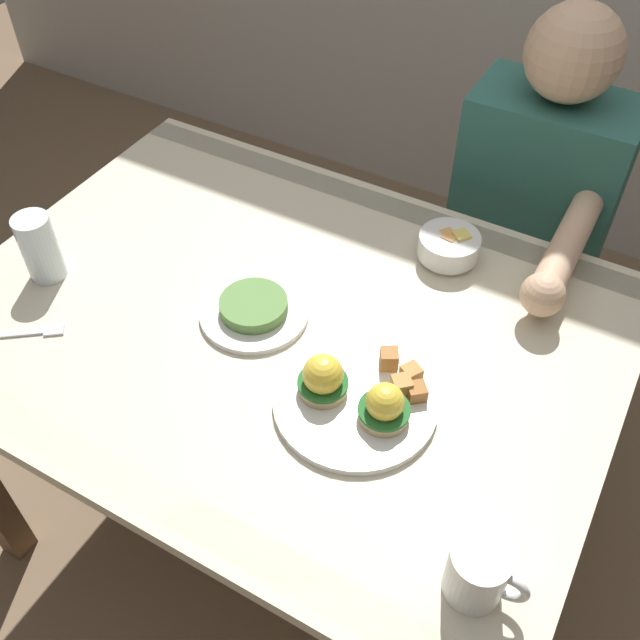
{
  "coord_description": "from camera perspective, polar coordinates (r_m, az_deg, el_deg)",
  "views": [
    {
      "loc": [
        0.5,
        -0.75,
        1.69
      ],
      "look_at": [
        0.08,
        0.0,
        0.78
      ],
      "focal_mm": 40.27,
      "sensor_mm": 36.0,
      "label": 1
    }
  ],
  "objects": [
    {
      "name": "fork",
      "position": [
        1.38,
        -22.33,
        -0.97
      ],
      "size": [
        0.13,
        0.11,
        0.0
      ],
      "color": "silver",
      "rests_on": "dining_table"
    },
    {
      "name": "water_glass_near",
      "position": [
        1.45,
        -21.3,
        5.14
      ],
      "size": [
        0.07,
        0.07,
        0.14
      ],
      "color": "silver",
      "rests_on": "dining_table"
    },
    {
      "name": "fruit_bowl",
      "position": [
        1.43,
        10.25,
        5.78
      ],
      "size": [
        0.12,
        0.12,
        0.06
      ],
      "color": "white",
      "rests_on": "dining_table"
    },
    {
      "name": "eggs_benedict_plate",
      "position": [
        1.16,
        2.88,
        -6.04
      ],
      "size": [
        0.27,
        0.27,
        0.09
      ],
      "color": "white",
      "rests_on": "dining_table"
    },
    {
      "name": "diner_person",
      "position": [
        1.71,
        16.16,
        7.34
      ],
      "size": [
        0.34,
        0.54,
        1.14
      ],
      "color": "#33333D",
      "rests_on": "ground_plane"
    },
    {
      "name": "side_plate",
      "position": [
        1.31,
        -5.27,
        0.84
      ],
      "size": [
        0.2,
        0.2,
        0.04
      ],
      "color": "white",
      "rests_on": "dining_table"
    },
    {
      "name": "dining_table",
      "position": [
        1.39,
        -3.0,
        -2.92
      ],
      "size": [
        1.2,
        0.9,
        0.74
      ],
      "color": "beige",
      "rests_on": "ground_plane"
    },
    {
      "name": "coffee_mug",
      "position": [
        1.0,
        12.49,
        -18.98
      ],
      "size": [
        0.11,
        0.08,
        0.09
      ],
      "color": "white",
      "rests_on": "dining_table"
    },
    {
      "name": "ground_plane",
      "position": [
        1.91,
        -2.25,
        -15.32
      ],
      "size": [
        6.0,
        6.0,
        0.0
      ],
      "primitive_type": "plane",
      "color": "#7F664C"
    }
  ]
}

